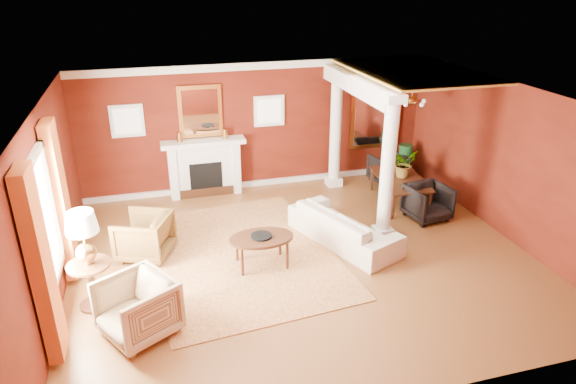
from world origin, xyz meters
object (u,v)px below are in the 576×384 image
object	(u,v)px
armchair_leopard	(144,234)
dining_table	(401,183)
coffee_table	(261,239)
side_table	(85,244)
sofa	(344,221)
armchair_stripe	(137,306)

from	to	relation	value
armchair_leopard	dining_table	distance (m)	5.53
coffee_table	armchair_leopard	bearing A→B (deg)	155.81
armchair_leopard	coffee_table	world-z (taller)	armchair_leopard
dining_table	coffee_table	bearing A→B (deg)	123.92
side_table	sofa	bearing A→B (deg)	10.83
coffee_table	dining_table	distance (m)	3.93
sofa	armchair_leopard	size ratio (longest dim) A/B	2.57
armchair_leopard	dining_table	size ratio (longest dim) A/B	0.53
armchair_stripe	side_table	size ratio (longest dim) A/B	0.60
dining_table	side_table	bearing A→B (deg)	116.95
sofa	side_table	bearing A→B (deg)	78.69
sofa	coffee_table	world-z (taller)	sofa
side_table	armchair_stripe	bearing A→B (deg)	-53.02
armchair_leopard	armchair_stripe	size ratio (longest dim) A/B	0.94
armchair_stripe	coffee_table	distance (m)	2.46
armchair_stripe	dining_table	world-z (taller)	armchair_stripe
armchair_leopard	side_table	world-z (taller)	side_table
sofa	dining_table	world-z (taller)	dining_table
coffee_table	dining_table	xyz separation A→B (m)	(3.52, 1.73, -0.04)
side_table	dining_table	xyz separation A→B (m)	(6.26, 2.18, -0.61)
armchair_stripe	dining_table	xyz separation A→B (m)	(5.60, 3.05, -0.00)
armchair_stripe	side_table	xyz separation A→B (m)	(-0.66, 0.87, 0.61)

